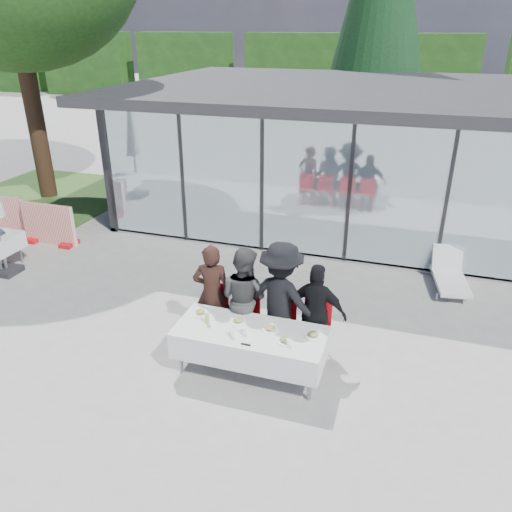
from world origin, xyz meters
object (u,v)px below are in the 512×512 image
(plate_c, at_px, (270,328))
(diner_chair_d, at_px, (316,326))
(diner_chair_a, at_px, (214,308))
(plate_d, at_px, (313,335))
(plate_b, at_px, (238,321))
(plate_extra, at_px, (285,340))
(diner_c, at_px, (281,299))
(diner_d, at_px, (316,313))
(diner_chair_b, at_px, (245,314))
(juice_bottle, at_px, (207,319))
(diner_chair_c, at_px, (282,320))
(diner_a, at_px, (212,293))
(folded_eyeglasses, at_px, (246,345))
(lounger, at_px, (449,274))
(dining_table, at_px, (250,342))
(plate_a, at_px, (201,312))
(diner_b, at_px, (244,298))

(plate_c, bearing_deg, diner_chair_d, 48.48)
(diner_chair_a, distance_m, plate_d, 1.92)
(plate_b, height_order, plate_extra, same)
(plate_d, bearing_deg, diner_c, 138.66)
(diner_d, xyz_separation_m, plate_d, (0.07, -0.56, -0.04))
(diner_chair_b, distance_m, juice_bottle, 0.89)
(diner_chair_c, relative_size, juice_bottle, 5.93)
(diner_a, bearing_deg, plate_extra, 137.38)
(diner_chair_b, height_order, folded_eyeglasses, diner_chair_b)
(folded_eyeglasses, bearing_deg, plate_c, 65.27)
(folded_eyeglasses, distance_m, lounger, 5.20)
(plate_d, bearing_deg, plate_b, 178.67)
(dining_table, height_order, plate_c, plate_c)
(diner_chair_a, relative_size, folded_eyeglasses, 6.96)
(plate_d, distance_m, plate_extra, 0.43)
(diner_chair_b, relative_size, plate_c, 3.77)
(diner_chair_a, relative_size, diner_chair_c, 1.00)
(plate_a, bearing_deg, diner_chair_a, 89.88)
(diner_d, distance_m, plate_d, 0.56)
(diner_c, bearing_deg, diner_chair_d, -162.12)
(diner_a, bearing_deg, dining_table, 128.72)
(plate_a, bearing_deg, diner_d, 15.53)
(diner_chair_c, height_order, plate_b, diner_chair_c)
(plate_c, bearing_deg, diner_a, 153.14)
(diner_chair_a, bearing_deg, plate_b, -42.62)
(diner_chair_d, height_order, juice_bottle, diner_chair_d)
(plate_extra, bearing_deg, diner_c, 109.42)
(folded_eyeglasses, relative_size, lounger, 0.10)
(dining_table, height_order, diner_b, diner_b)
(plate_b, bearing_deg, diner_chair_c, 48.30)
(diner_chair_c, bearing_deg, diner_a, -177.05)
(folded_eyeglasses, bearing_deg, dining_table, 98.83)
(diner_chair_d, xyz_separation_m, plate_c, (-0.57, -0.65, 0.24))
(diner_b, xyz_separation_m, diner_d, (1.18, 0.00, -0.06))
(diner_chair_c, bearing_deg, plate_d, -44.27)
(diner_chair_a, bearing_deg, diner_c, -2.95)
(plate_b, bearing_deg, juice_bottle, -157.61)
(plate_a, bearing_deg, folded_eyeglasses, -31.40)
(plate_d, height_order, folded_eyeglasses, plate_d)
(lounger, bearing_deg, plate_b, -130.65)
(diner_chair_d, height_order, plate_d, diner_chair_d)
(dining_table, xyz_separation_m, diner_b, (-0.33, 0.69, 0.34))
(plate_c, bearing_deg, juice_bottle, -172.78)
(diner_chair_a, height_order, plate_extra, diner_chair_a)
(diner_chair_a, bearing_deg, diner_chair_b, 0.00)
(diner_chair_b, relative_size, diner_chair_d, 1.00)
(plate_c, relative_size, folded_eyeglasses, 1.85)
(dining_table, relative_size, diner_d, 1.39)
(juice_bottle, height_order, lounger, juice_bottle)
(folded_eyeglasses, bearing_deg, diner_chair_c, 78.64)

